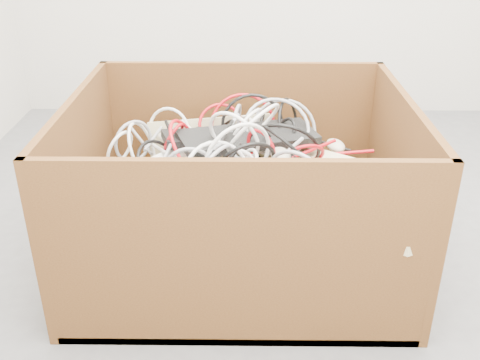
{
  "coord_description": "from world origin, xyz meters",
  "views": [
    {
      "loc": [
        -0.18,
        -1.74,
        1.17
      ],
      "look_at": [
        -0.2,
        -0.03,
        0.3
      ],
      "focal_mm": 41.83,
      "sensor_mm": 36.0,
      "label": 1
    }
  ],
  "objects_px": {
    "cardboard_box": "(236,219)",
    "power_strip_left": "(148,168)",
    "power_strip_right": "(190,196)",
    "vga_plug": "(360,179)"
  },
  "relations": [
    {
      "from": "cardboard_box",
      "to": "power_strip_left",
      "type": "distance_m",
      "value": 0.36
    },
    {
      "from": "cardboard_box",
      "to": "power_strip_right",
      "type": "distance_m",
      "value": 0.3
    },
    {
      "from": "power_strip_left",
      "to": "power_strip_right",
      "type": "height_order",
      "value": "power_strip_left"
    },
    {
      "from": "cardboard_box",
      "to": "power_strip_right",
      "type": "xyz_separation_m",
      "value": [
        -0.14,
        -0.19,
        0.19
      ]
    },
    {
      "from": "vga_plug",
      "to": "power_strip_left",
      "type": "bearing_deg",
      "value": -175.85
    },
    {
      "from": "power_strip_right",
      "to": "vga_plug",
      "type": "relative_size",
      "value": 6.86
    },
    {
      "from": "power_strip_left",
      "to": "vga_plug",
      "type": "xyz_separation_m",
      "value": [
        0.69,
        -0.08,
        0.0
      ]
    },
    {
      "from": "power_strip_left",
      "to": "vga_plug",
      "type": "height_order",
      "value": "power_strip_left"
    },
    {
      "from": "cardboard_box",
      "to": "vga_plug",
      "type": "distance_m",
      "value": 0.46
    },
    {
      "from": "power_strip_left",
      "to": "vga_plug",
      "type": "relative_size",
      "value": 5.9
    }
  ]
}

